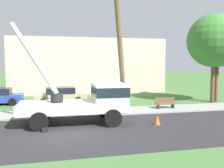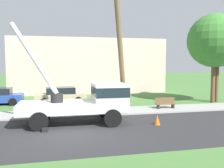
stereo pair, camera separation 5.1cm
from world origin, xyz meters
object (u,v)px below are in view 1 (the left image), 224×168
at_px(leaning_utility_pole, 120,48).
at_px(roadside_tree_far, 218,41).
at_px(roadside_tree_near, 214,41).
at_px(traffic_cone_ahead, 157,120).
at_px(parked_sedan_tan, 60,95).
at_px(utility_truck, 88,100).
at_px(park_bench, 165,103).

relative_size(leaning_utility_pole, roadside_tree_far, 1.11).
bearing_deg(roadside_tree_near, traffic_cone_ahead, -141.20).
bearing_deg(roadside_tree_near, roadside_tree_far, 27.70).
bearing_deg(roadside_tree_far, leaning_utility_pole, -156.08).
distance_m(roadside_tree_near, roadside_tree_far, 0.67).
bearing_deg(parked_sedan_tan, roadside_tree_far, -9.38).
xyz_separation_m(leaning_utility_pole, traffic_cone_ahead, (1.64, -2.22, -4.24)).
distance_m(utility_truck, roadside_tree_far, 14.26).
relative_size(leaning_utility_pole, traffic_cone_ahead, 15.72).
bearing_deg(utility_truck, park_bench, 25.41).
relative_size(utility_truck, traffic_cone_ahead, 12.07).
relative_size(utility_truck, leaning_utility_pole, 0.77).
relative_size(leaning_utility_pole, park_bench, 5.50).
height_order(parked_sedan_tan, roadside_tree_far, roadside_tree_far).
bearing_deg(traffic_cone_ahead, roadside_tree_far, 38.13).
height_order(parked_sedan_tan, park_bench, parked_sedan_tan).
height_order(leaning_utility_pole, roadside_tree_near, leaning_utility_pole).
distance_m(park_bench, roadside_tree_far, 8.35).
distance_m(traffic_cone_ahead, parked_sedan_tan, 10.53).
bearing_deg(utility_truck, roadside_tree_near, 23.45).
bearing_deg(leaning_utility_pole, roadside_tree_near, 23.68).
height_order(utility_truck, traffic_cone_ahead, utility_truck).
distance_m(traffic_cone_ahead, roadside_tree_far, 12.18).
bearing_deg(park_bench, parked_sedan_tan, 148.60).
bearing_deg(roadside_tree_near, parked_sedan_tan, 168.91).
height_order(roadside_tree_near, roadside_tree_far, roadside_tree_far).
bearing_deg(utility_truck, leaning_utility_pole, 22.44).
bearing_deg(roadside_tree_near, park_bench, -158.87).
relative_size(leaning_utility_pole, parked_sedan_tan, 1.95).
xyz_separation_m(utility_truck, parked_sedan_tan, (-1.45, 7.78, -0.70)).
relative_size(traffic_cone_ahead, roadside_tree_near, 0.07).
relative_size(traffic_cone_ahead, roadside_tree_far, 0.07).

